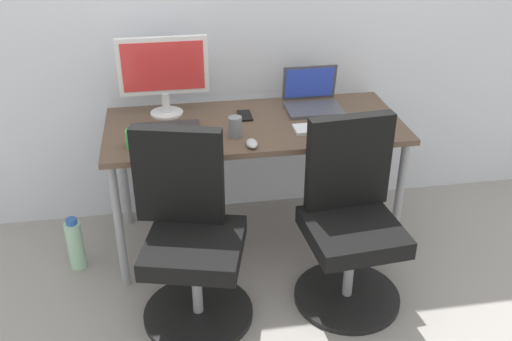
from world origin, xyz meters
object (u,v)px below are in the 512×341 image
office_chair_right (350,223)px  coffee_mug (134,139)px  office_chair_left (190,238)px  water_bottle_on_floor (75,244)px  desktop_monitor (163,71)px  open_laptop (312,98)px

office_chair_right → coffee_mug: (-1.01, 0.35, 0.37)m
office_chair_left → water_bottle_on_floor: bearing=144.1°
coffee_mug → water_bottle_on_floor: bearing=167.0°
desktop_monitor → coffee_mug: 0.47m
office_chair_right → coffee_mug: bearing=160.9°
office_chair_right → open_laptop: 0.80m
desktop_monitor → coffee_mug: (-0.17, -0.39, -0.20)m
office_chair_right → office_chair_left: bearing=-179.9°
office_chair_left → desktop_monitor: (-0.06, 0.75, 0.57)m
office_chair_right → water_bottle_on_floor: 1.49m
office_chair_right → water_bottle_on_floor: (-1.39, 0.44, -0.28)m
office_chair_right → open_laptop: bearing=92.3°
open_laptop → office_chair_left: bearing=-136.8°
office_chair_left → desktop_monitor: size_ratio=1.96×
office_chair_left → water_bottle_on_floor: (-0.61, 0.44, -0.28)m
water_bottle_on_floor → open_laptop: (1.36, 0.27, 0.66)m
office_chair_left → office_chair_right: (0.78, 0.00, 0.00)m
office_chair_left → desktop_monitor: 0.95m
office_chair_left → office_chair_right: bearing=0.1°
water_bottle_on_floor → coffee_mug: 0.76m
office_chair_left → open_laptop: open_laptop is taller
desktop_monitor → office_chair_left: bearing=-85.2°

